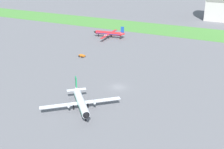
{
  "coord_description": "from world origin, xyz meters",
  "views": [
    {
      "loc": [
        36.26,
        -73.27,
        36.55
      ],
      "look_at": [
        -3.12,
        1.83,
        3.0
      ],
      "focal_mm": 46.19,
      "sensor_mm": 36.0,
      "label": 1
    }
  ],
  "objects": [
    {
      "name": "ground_plane",
      "position": [
        0.0,
        0.0,
        0.0
      ],
      "size": [
        600.0,
        600.0,
        0.0
      ],
      "primitive_type": "plane",
      "color": "slate"
    },
    {
      "name": "grass_taxiway_strip",
      "position": [
        0.0,
        84.04,
        0.04
      ],
      "size": [
        360.0,
        28.0,
        0.08
      ],
      "primitive_type": "cube",
      "color": "#478438",
      "rests_on": "ground_plane"
    },
    {
      "name": "airplane_taxiing_turboprop",
      "position": [
        -31.82,
        53.39,
        2.26
      ],
      "size": [
        17.68,
        20.61,
        6.18
      ],
      "rotation": [
        0.0,
        0.0,
        3.25
      ],
      "color": "red",
      "rests_on": "ground_plane"
    },
    {
      "name": "airplane_foreground_turboprop",
      "position": [
        -2.16,
        -17.5,
        2.34
      ],
      "size": [
        16.43,
        15.59,
        6.39
      ],
      "rotation": [
        0.0,
        0.0,
        5.47
      ],
      "color": "silver",
      "rests_on": "ground_plane"
    },
    {
      "name": "baggage_cart_near_gate",
      "position": [
        -26.55,
        20.09,
        0.57
      ],
      "size": [
        2.69,
        2.2,
        0.9
      ],
      "rotation": [
        0.0,
        0.0,
        6.08
      ],
      "color": "orange",
      "rests_on": "ground_plane"
    }
  ]
}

